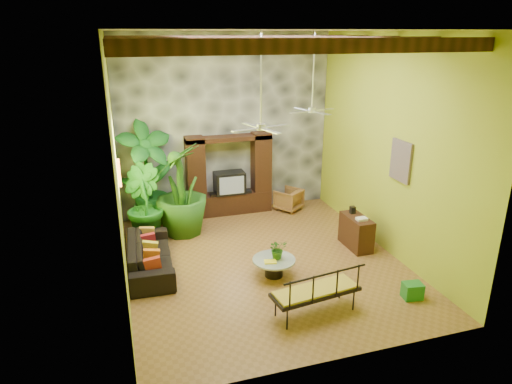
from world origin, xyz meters
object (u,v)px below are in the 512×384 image
object	(u,v)px
entertainment_center	(229,181)
green_bin	(412,291)
sofa	(150,255)
wicker_armchair	(289,199)
tall_plant_a	(148,174)
coffee_table	(274,265)
ceiling_fan_front	(261,117)
tall_plant_c	(181,190)
side_console	(356,232)
iron_bench	(317,290)
ceiling_fan_back	(312,102)
tall_plant_b	(143,204)

from	to	relation	value
entertainment_center	green_bin	xyz separation A→B (m)	(2.33, -5.45, -0.80)
sofa	wicker_armchair	size ratio (longest dim) A/B	3.37
entertainment_center	tall_plant_a	size ratio (longest dim) A/B	0.84
tall_plant_a	coffee_table	xyz separation A→B (m)	(2.26, -3.64, -1.18)
ceiling_fan_front	tall_plant_c	world-z (taller)	ceiling_fan_front
ceiling_fan_front	tall_plant_a	size ratio (longest dim) A/B	0.65
side_console	green_bin	xyz separation A→B (m)	(-0.05, -2.36, -0.23)
green_bin	wicker_armchair	bearing A→B (deg)	96.87
side_console	iron_bench	bearing A→B (deg)	-132.59
entertainment_center	iron_bench	world-z (taller)	entertainment_center
sofa	green_bin	bearing A→B (deg)	-116.97
sofa	tall_plant_a	size ratio (longest dim) A/B	0.82
ceiling_fan_back	sofa	world-z (taller)	ceiling_fan_back
tall_plant_c	tall_plant_a	bearing A→B (deg)	131.32
ceiling_fan_back	tall_plant_c	size ratio (longest dim) A/B	0.78
coffee_table	side_console	world-z (taller)	side_console
ceiling_fan_front	tall_plant_c	bearing A→B (deg)	117.46
side_console	tall_plant_a	bearing A→B (deg)	147.14
tall_plant_b	coffee_table	distance (m)	3.68
sofa	side_console	world-z (taller)	side_console
ceiling_fan_back	coffee_table	distance (m)	3.99
sofa	ceiling_fan_back	bearing A→B (deg)	-76.52
tall_plant_b	green_bin	size ratio (longest dim) A/B	5.30
ceiling_fan_front	tall_plant_c	size ratio (longest dim) A/B	0.78
tall_plant_c	iron_bench	bearing A→B (deg)	-67.81
ceiling_fan_front	side_console	bearing A→B (deg)	9.95
side_console	ceiling_fan_back	bearing A→B (deg)	123.47
iron_bench	green_bin	size ratio (longest dim) A/B	4.68
wicker_armchair	tall_plant_c	size ratio (longest dim) A/B	0.29
entertainment_center	iron_bench	xyz separation A→B (m)	(0.29, -5.42, -0.44)
sofa	iron_bench	size ratio (longest dim) A/B	1.36
tall_plant_c	side_console	world-z (taller)	tall_plant_c
ceiling_fan_front	ceiling_fan_back	xyz separation A→B (m)	(1.80, 1.60, 0.00)
tall_plant_c	ceiling_fan_back	bearing A→B (deg)	-16.47
entertainment_center	ceiling_fan_back	size ratio (longest dim) A/B	1.29
tall_plant_b	tall_plant_c	bearing A→B (deg)	11.98
ceiling_fan_front	sofa	world-z (taller)	ceiling_fan_front
tall_plant_a	side_console	xyz separation A→B (m)	(4.62, -2.90, -1.04)
entertainment_center	wicker_armchair	size ratio (longest dim) A/B	3.44
ceiling_fan_back	sofa	distance (m)	5.17
ceiling_fan_back	tall_plant_c	xyz separation A→B (m)	(-3.11, 0.92, -2.21)
side_console	green_bin	world-z (taller)	side_console
wicker_armchair	tall_plant_b	world-z (taller)	tall_plant_b
tall_plant_a	sofa	bearing A→B (deg)	-95.49
tall_plant_a	tall_plant_b	xyz separation A→B (m)	(-0.25, -1.05, -0.45)
entertainment_center	tall_plant_b	world-z (taller)	entertainment_center
ceiling_fan_back	iron_bench	bearing A→B (deg)	-110.65
ceiling_fan_back	entertainment_center	bearing A→B (deg)	129.57
entertainment_center	tall_plant_b	distance (m)	2.78
tall_plant_c	coffee_table	distance (m)	3.32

